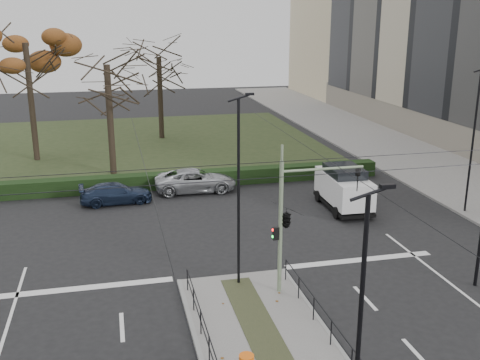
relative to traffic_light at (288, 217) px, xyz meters
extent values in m
plane|color=black|center=(-1.81, -3.12, -3.25)|extent=(140.00, 140.00, 0.00)
cube|color=slate|center=(16.19, 18.88, -3.18)|extent=(8.00, 90.00, 0.14)
cube|color=#253219|center=(-7.81, 28.88, -3.20)|extent=(38.00, 26.00, 0.10)
cube|color=black|center=(-7.81, 15.48, -2.75)|extent=(38.00, 1.00, 1.00)
cube|color=black|center=(20.14, 20.88, 6.65)|extent=(0.10, 50.96, 14.76)
cylinder|color=black|center=(-3.86, 0.88, -2.66)|extent=(0.04, 0.04, 0.90)
cylinder|color=black|center=(0.24, 0.88, -2.66)|extent=(0.04, 0.04, 0.90)
cylinder|color=black|center=(0.24, -5.72, -2.21)|extent=(0.04, 13.20, 0.04)
cylinder|color=black|center=(-1.81, -2.12, 2.25)|extent=(20.00, 0.02, 0.02)
cylinder|color=black|center=(-1.81, -0.12, 2.25)|extent=(20.00, 0.02, 0.02)
cylinder|color=black|center=(-5.31, -5.12, 2.05)|extent=(0.02, 34.00, 0.02)
cylinder|color=black|center=(1.69, -5.12, 2.05)|extent=(0.02, 34.00, 0.02)
cylinder|color=gray|center=(-0.31, 0.00, -0.44)|extent=(0.16, 0.16, 5.35)
cylinder|color=gray|center=(1.33, 0.00, 1.82)|extent=(3.29, 0.10, 0.10)
imported|color=black|center=(2.77, 0.00, 1.31)|extent=(0.21, 0.23, 0.93)
imported|color=black|center=(-0.09, 0.00, -0.03)|extent=(1.14, 2.06, 0.82)
cube|color=black|center=(-0.50, 0.00, -0.64)|extent=(0.23, 0.16, 0.51)
sphere|color=#FF0C0C|center=(-0.60, 0.00, -0.49)|extent=(0.11, 0.11, 0.11)
sphere|color=#0CE533|center=(-0.60, 0.00, -0.77)|extent=(0.11, 0.11, 0.11)
cylinder|color=black|center=(-1.51, -9.58, 0.45)|extent=(0.11, 0.11, 7.12)
cube|color=black|center=(-1.11, -9.58, 4.15)|extent=(0.31, 0.12, 0.09)
cylinder|color=black|center=(-1.73, 1.05, 0.68)|extent=(0.11, 0.11, 7.59)
cube|color=black|center=(-1.30, 1.05, 4.62)|extent=(0.33, 0.13, 0.09)
cylinder|color=black|center=(12.69, 6.83, 0.81)|extent=(0.12, 0.12, 7.84)
imported|color=#1B2841|center=(-6.41, 13.09, -2.64)|extent=(4.28, 1.94, 1.22)
imported|color=#9FA2A7|center=(-1.46, 14.38, -2.54)|extent=(5.17, 2.47, 1.42)
cube|color=white|center=(6.30, 9.13, -2.01)|extent=(2.08, 4.67, 1.49)
cube|color=black|center=(6.30, 9.13, -1.11)|extent=(1.86, 2.59, 0.70)
cube|color=black|center=(6.30, 9.13, -2.95)|extent=(2.12, 4.76, 0.18)
cylinder|color=black|center=(7.23, 7.58, -2.92)|extent=(0.24, 0.67, 0.66)
cylinder|color=black|center=(5.29, 7.64, -2.92)|extent=(0.24, 0.67, 0.66)
cylinder|color=black|center=(7.32, 10.62, -2.92)|extent=(0.24, 0.67, 0.66)
cylinder|color=black|center=(5.38, 10.68, -2.92)|extent=(0.24, 0.67, 0.66)
cylinder|color=black|center=(-12.13, 24.83, 1.21)|extent=(0.44, 0.44, 8.73)
ellipsoid|color=#583214|center=(-12.13, 24.83, 5.58)|extent=(7.98, 7.98, 5.49)
cylinder|color=black|center=(-2.02, 30.82, 0.43)|extent=(0.44, 0.44, 7.17)
cylinder|color=black|center=(-6.47, 19.51, 0.60)|extent=(0.44, 0.44, 7.49)
camera|label=1|loc=(-6.42, -19.37, 7.42)|focal=42.00mm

